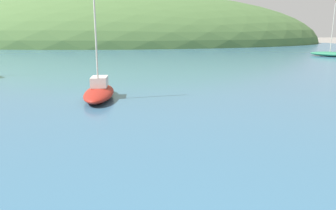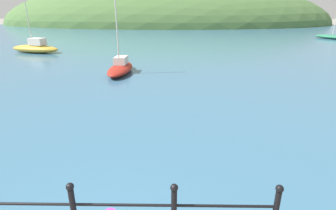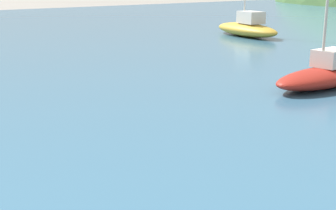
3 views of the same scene
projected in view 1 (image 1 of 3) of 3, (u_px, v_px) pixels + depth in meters
water at (130, 59)px, 32.40m from camera, size 80.00×60.00×0.10m
far_hillside at (127, 43)px, 66.31m from camera, size 78.94×43.42×19.45m
boat_twin_mast at (99, 91)px, 13.97m from camera, size 1.38×3.66×4.45m
boat_nearest_quay at (332, 54)px, 34.63m from camera, size 4.05×4.49×5.45m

